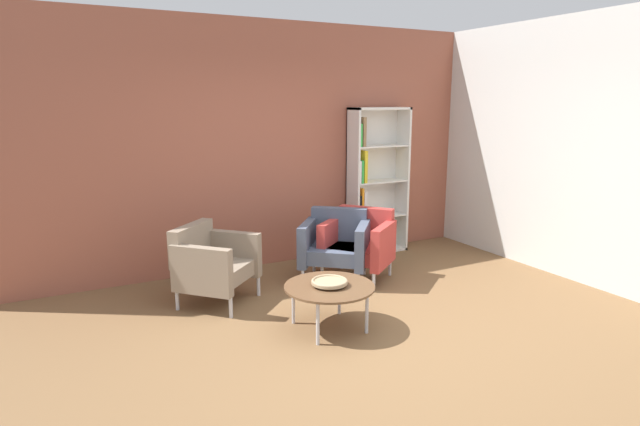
{
  "coord_description": "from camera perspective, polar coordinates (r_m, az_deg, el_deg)",
  "views": [
    {
      "loc": [
        -2.34,
        -3.43,
        1.99
      ],
      "look_at": [
        -0.1,
        0.84,
        0.95
      ],
      "focal_mm": 29.46,
      "sensor_mm": 36.0,
      "label": 1
    }
  ],
  "objects": [
    {
      "name": "brick_back_panel",
      "position": [
        6.36,
        -6.07,
        7.24
      ],
      "size": [
        6.4,
        0.12,
        2.9
      ],
      "primitive_type": "cube",
      "color": "#9E5642",
      "rests_on": "ground_plane"
    },
    {
      "name": "bookshelf_tall",
      "position": [
        6.9,
        5.71,
        3.19
      ],
      "size": [
        0.8,
        0.3,
        1.9
      ],
      "color": "silver",
      "rests_on": "ground_plane"
    },
    {
      "name": "armchair_by_bookshelf",
      "position": [
        5.34,
        -11.64,
        -5.26
      ],
      "size": [
        0.95,
        0.95,
        0.78
      ],
      "rotation": [
        0.0,
        0.0,
        0.76
      ],
      "color": "gray",
      "rests_on": "ground_plane"
    },
    {
      "name": "coffee_table_low",
      "position": [
        4.65,
        1.03,
        -8.22
      ],
      "size": [
        0.8,
        0.8,
        0.4
      ],
      "color": "brown",
      "rests_on": "ground_plane"
    },
    {
      "name": "armchair_near_window",
      "position": [
        5.89,
        1.72,
        -3.34
      ],
      "size": [
        0.95,
        0.94,
        0.78
      ],
      "rotation": [
        0.0,
        0.0,
        -0.68
      ],
      "color": "#4C566B",
      "rests_on": "ground_plane"
    },
    {
      "name": "decorative_bowl",
      "position": [
        4.63,
        1.03,
        -7.48
      ],
      "size": [
        0.32,
        0.32,
        0.05
      ],
      "color": "tan",
      "rests_on": "coffee_table_low"
    },
    {
      "name": "plaster_right_partition",
      "position": [
        6.6,
        24.59,
        6.38
      ],
      "size": [
        0.12,
        5.2,
        2.9
      ],
      "primitive_type": "cube",
      "color": "silver",
      "rests_on": "ground_plane"
    },
    {
      "name": "ground_plane",
      "position": [
        4.6,
        6.09,
        -13.52
      ],
      "size": [
        8.32,
        8.32,
        0.0
      ],
      "primitive_type": "plane",
      "color": "brown"
    },
    {
      "name": "armchair_spare_guest",
      "position": [
        5.95,
        4.27,
        -3.22
      ],
      "size": [
        0.94,
        0.95,
        0.78
      ],
      "rotation": [
        0.0,
        0.0,
        -0.91
      ],
      "color": "#B73833",
      "rests_on": "ground_plane"
    }
  ]
}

